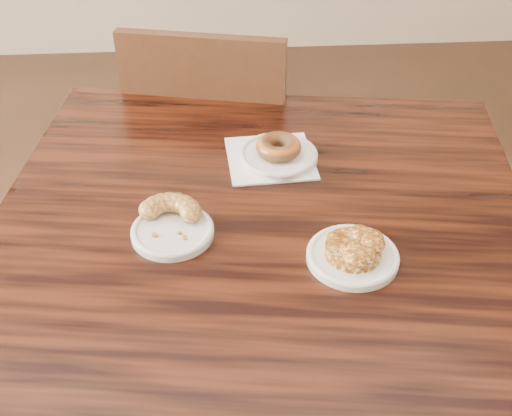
{
  "coord_description": "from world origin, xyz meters",
  "views": [
    {
      "loc": [
        0.1,
        -0.75,
        1.48
      ],
      "look_at": [
        0.16,
        0.1,
        0.8
      ],
      "focal_mm": 45.0,
      "sensor_mm": 36.0,
      "label": 1
    }
  ],
  "objects": [
    {
      "name": "apple_fritter",
      "position": [
        0.31,
        0.01,
        0.78
      ],
      "size": [
        0.13,
        0.13,
        0.03
      ],
      "primitive_type": null,
      "color": "#401A06",
      "rests_on": "plate_fritter"
    },
    {
      "name": "glazed_donut",
      "position": [
        0.22,
        0.31,
        0.78
      ],
      "size": [
        0.09,
        0.09,
        0.03
      ],
      "primitive_type": "torus",
      "color": "#8F3F14",
      "rests_on": "plate_donut"
    },
    {
      "name": "cruller_fragment",
      "position": [
        0.02,
        0.1,
        0.78
      ],
      "size": [
        0.13,
        0.13,
        0.04
      ],
      "primitive_type": null,
      "color": "#5B3512",
      "rests_on": "plate_cruller"
    },
    {
      "name": "plate_donut",
      "position": [
        0.22,
        0.31,
        0.76
      ],
      "size": [
        0.16,
        0.16,
        0.01
      ],
      "primitive_type": "cylinder",
      "color": "white",
      "rests_on": "napkin"
    },
    {
      "name": "cafe_table",
      "position": [
        0.17,
        0.11,
        0.38
      ],
      "size": [
        1.09,
        1.09,
        0.75
      ],
      "primitive_type": "cube",
      "rotation": [
        0.0,
        0.0,
        -0.14
      ],
      "color": "black",
      "rests_on": "floor"
    },
    {
      "name": "plate_fritter",
      "position": [
        0.31,
        0.01,
        0.76
      ],
      "size": [
        0.15,
        0.15,
        0.01
      ],
      "primitive_type": "cylinder",
      "color": "white",
      "rests_on": "cafe_table"
    },
    {
      "name": "napkin",
      "position": [
        0.2,
        0.32,
        0.75
      ],
      "size": [
        0.18,
        0.18,
        0.0
      ],
      "primitive_type": "cube",
      "rotation": [
        0.0,
        0.0,
        0.06
      ],
      "color": "white",
      "rests_on": "cafe_table"
    },
    {
      "name": "plate_cruller",
      "position": [
        0.02,
        0.1,
        0.76
      ],
      "size": [
        0.14,
        0.14,
        0.01
      ],
      "primitive_type": "cylinder",
      "color": "silver",
      "rests_on": "cafe_table"
    },
    {
      "name": "chair_far",
      "position": [
        0.11,
        0.76,
        0.45
      ],
      "size": [
        0.51,
        0.51,
        0.9
      ],
      "primitive_type": null,
      "rotation": [
        0.0,
        0.0,
        2.93
      ],
      "color": "black",
      "rests_on": "floor"
    }
  ]
}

